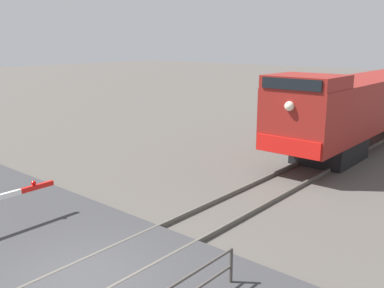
# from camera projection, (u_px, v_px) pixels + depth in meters

# --- Properties ---
(ground_plane) EXTENTS (160.00, 160.00, 0.00)m
(ground_plane) POSITION_uv_depth(u_px,v_px,m) (81.00, 286.00, 9.30)
(ground_plane) COLOR #514C47
(rail_track_left) EXTENTS (0.08, 80.00, 0.15)m
(rail_track_left) POSITION_uv_depth(u_px,v_px,m) (62.00, 271.00, 9.74)
(rail_track_left) COLOR #59544C
(rail_track_left) RESTS_ON ground_plane
(road_surface) EXTENTS (36.00, 6.23, 0.14)m
(road_surface) POSITION_uv_depth(u_px,v_px,m) (81.00, 283.00, 9.29)
(road_surface) COLOR #38383A
(road_surface) RESTS_ON ground_plane
(locomotive) EXTENTS (2.76, 17.86, 3.96)m
(locomotive) POSITION_uv_depth(u_px,v_px,m) (369.00, 103.00, 22.02)
(locomotive) COLOR black
(locomotive) RESTS_ON ground_plane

